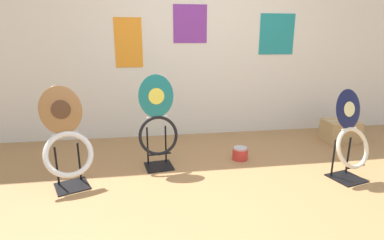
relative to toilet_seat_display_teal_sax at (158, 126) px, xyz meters
name	(u,v)px	position (x,y,z in m)	size (l,w,h in m)	color
ground_plane	(242,209)	(0.61, -0.92, -0.45)	(14.00, 14.00, 0.00)	#A37547
wall_back	(199,39)	(0.61, 1.09, 0.85)	(8.00, 0.07, 2.60)	silver
toilet_seat_display_teal_sax	(158,126)	(0.00, 0.00, 0.00)	(0.42, 0.32, 0.97)	black
toilet_seat_display_woodgrain	(67,144)	(-0.82, -0.29, -0.05)	(0.52, 0.52, 0.90)	black
toilet_seat_display_navy_moon	(351,141)	(1.77, -0.55, -0.07)	(0.42, 0.34, 0.86)	black
paint_can	(240,153)	(0.91, 0.06, -0.38)	(0.18, 0.18, 0.14)	red
storage_box	(340,131)	(2.40, 0.46, -0.31)	(0.43, 0.37, 0.28)	tan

